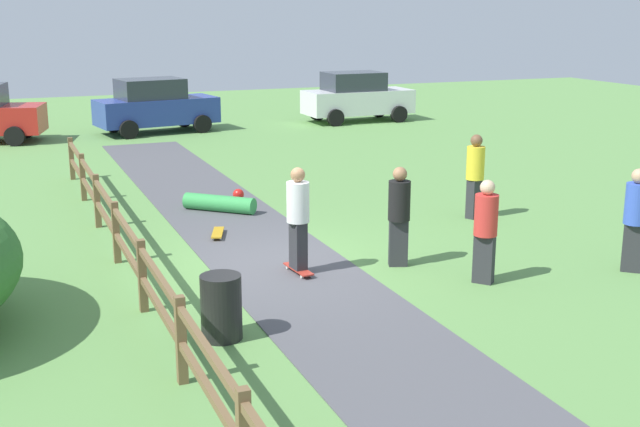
{
  "coord_description": "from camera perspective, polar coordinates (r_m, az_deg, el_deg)",
  "views": [
    {
      "loc": [
        -4.45,
        -12.86,
        4.39
      ],
      "look_at": [
        0.55,
        -0.45,
        1.0
      ],
      "focal_mm": 46.04,
      "sensor_mm": 36.0,
      "label": 1
    }
  ],
  "objects": [
    {
      "name": "bystander_black",
      "position": [
        14.13,
        5.52,
        0.12
      ],
      "size": [
        0.49,
        0.49,
        1.75
      ],
      "color": "#2D2D33",
      "rests_on": "ground_plane"
    },
    {
      "name": "wooden_fence",
      "position": [
        13.52,
        -13.23,
        -2.16
      ],
      "size": [
        0.12,
        18.12,
        1.1
      ],
      "color": "brown",
      "rests_on": "ground_plane"
    },
    {
      "name": "skateboard_loose",
      "position": [
        16.17,
        -7.12,
        -1.33
      ],
      "size": [
        0.45,
        0.82,
        0.08
      ],
      "color": "#BF8C19",
      "rests_on": "asphalt_path"
    },
    {
      "name": "bystander_red",
      "position": [
        13.45,
        11.43,
        -0.91
      ],
      "size": [
        0.54,
        0.54,
        1.72
      ],
      "color": "#2D2D33",
      "rests_on": "ground_plane"
    },
    {
      "name": "ground_plane",
      "position": [
        14.3,
        -2.73,
        -3.68
      ],
      "size": [
        60.0,
        60.0,
        0.0
      ],
      "primitive_type": "plane",
      "color": "#60934C"
    },
    {
      "name": "bystander_yellow",
      "position": [
        17.6,
        10.73,
        2.84
      ],
      "size": [
        0.51,
        0.51,
        1.79
      ],
      "color": "#2D2D33",
      "rests_on": "ground_plane"
    },
    {
      "name": "bystander_blue",
      "position": [
        14.74,
        21.07,
        -0.11
      ],
      "size": [
        0.54,
        0.54,
        1.78
      ],
      "color": "#2D2D33",
      "rests_on": "ground_plane"
    },
    {
      "name": "asphalt_path",
      "position": [
        14.3,
        -2.73,
        -3.64
      ],
      "size": [
        2.4,
        28.0,
        0.02
      ],
      "primitive_type": "cube",
      "color": "#515156",
      "rests_on": "ground_plane"
    },
    {
      "name": "skater_riding",
      "position": [
        13.59,
        -1.54,
        -0.1
      ],
      "size": [
        0.41,
        0.82,
        1.81
      ],
      "color": "#B23326",
      "rests_on": "asphalt_path"
    },
    {
      "name": "parked_car_blue",
      "position": [
        29.93,
        -11.38,
        7.35
      ],
      "size": [
        4.42,
        2.51,
        1.92
      ],
      "color": "#283D99",
      "rests_on": "ground_plane"
    },
    {
      "name": "skater_fallen",
      "position": [
        18.14,
        -6.9,
        0.75
      ],
      "size": [
        1.49,
        1.51,
        0.36
      ],
      "color": "green",
      "rests_on": "asphalt_path"
    },
    {
      "name": "trash_bin",
      "position": [
        11.2,
        -6.88,
        -6.48
      ],
      "size": [
        0.56,
        0.56,
        0.9
      ],
      "primitive_type": "cylinder",
      "color": "black",
      "rests_on": "ground_plane"
    },
    {
      "name": "parked_car_white",
      "position": [
        32.31,
        2.57,
        8.1
      ],
      "size": [
        4.23,
        2.05,
        1.92
      ],
      "color": "silver",
      "rests_on": "ground_plane"
    }
  ]
}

